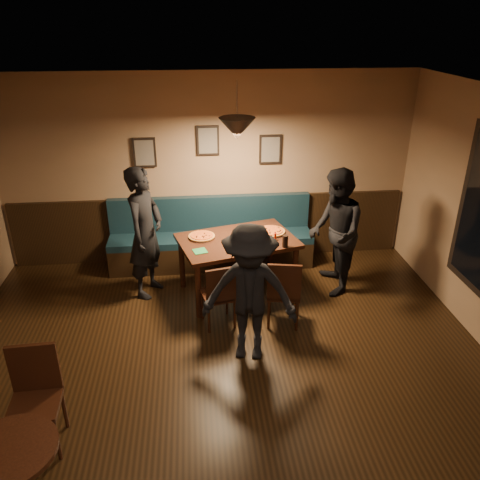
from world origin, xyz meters
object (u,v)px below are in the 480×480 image
Objects in this scene: chair_near_right at (284,291)px; cafe_chair_far at (34,404)px; dining_table at (237,266)px; diner_left at (145,233)px; booth_bench at (211,235)px; tabasco_bottle at (275,236)px; soda_glass at (285,241)px; chair_near_left at (218,293)px; diner_right at (335,233)px; diner_front at (250,294)px.

cafe_chair_far reaches higher than chair_near_right.
diner_left reaches higher than dining_table.
tabasco_bottle is at bearing -48.58° from booth_bench.
dining_table is 0.81m from soda_glass.
diner_right is (1.60, 0.66, 0.43)m from chair_near_left.
diner_left is at bearing 141.38° from diner_front.
diner_right reaches higher than booth_bench.
cafe_chair_far is at bearing -136.30° from tabasco_bottle.
diner_right reaches higher than chair_near_right.
chair_near_right is at bearing -89.95° from tabasco_bottle.
soda_glass reaches higher than tabasco_bottle.
booth_bench reaches higher than tabasco_bottle.
cafe_chair_far is (-1.67, -1.71, 0.05)m from chair_near_left.
chair_near_left is 0.49× the size of diner_right.
chair_near_right is (0.49, -0.77, 0.05)m from dining_table.
diner_left reaches higher than chair_near_right.
tabasco_bottle reaches higher than dining_table.
soda_glass is 3.35m from cafe_chair_far.
diner_left is (-0.88, -0.70, 0.39)m from booth_bench.
booth_bench is 18.81× the size of soda_glass.
dining_table is at bearing 153.43° from soda_glass.
chair_near_right is at bearing -44.02° from diner_right.
dining_table is 0.91m from chair_near_right.
cafe_chair_far is (-1.97, -2.43, 0.07)m from dining_table.
diner_left is at bearing 173.12° from tabasco_bottle.
dining_table is at bearing 54.15° from chair_near_left.
diner_right is at bearing -70.33° from diner_left.
diner_right is (2.49, -0.18, -0.03)m from diner_left.
diner_left is 11.13× the size of soda_glass.
diner_right is at bearing -28.66° from booth_bench.
diner_front is 1.22m from soda_glass.
dining_table is 1.41m from diner_front.
diner_left is 1.03× the size of diner_right.
cafe_chair_far is (-3.27, -2.38, -0.39)m from diner_right.
soda_glass reaches higher than chair_near_left.
soda_glass is (-0.72, -0.24, 0.02)m from diner_right.
soda_glass is at bearing -79.42° from diner_left.
dining_table is 3.13m from cafe_chair_far.
cafe_chair_far is at bearing -173.18° from diner_left.
tabasco_bottle is at bearing -139.34° from cafe_chair_far.
dining_table is at bearing -132.10° from cafe_chair_far.
chair_near_left is 1.08m from soda_glass.
tabasco_bottle is (0.49, 1.28, 0.07)m from diner_front.
diner_left is at bearing 166.87° from soda_glass.
diner_front reaches higher than tabasco_bottle.
cafe_chair_far is (-0.78, -2.55, -0.42)m from diner_left.
chair_near_right is at bearing -16.33° from chair_near_left.
soda_glass is (0.89, 0.43, 0.45)m from chair_near_left.
chair_near_right is at bearing -100.77° from soda_glass.
tabasco_bottle is at bearing -24.20° from dining_table.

